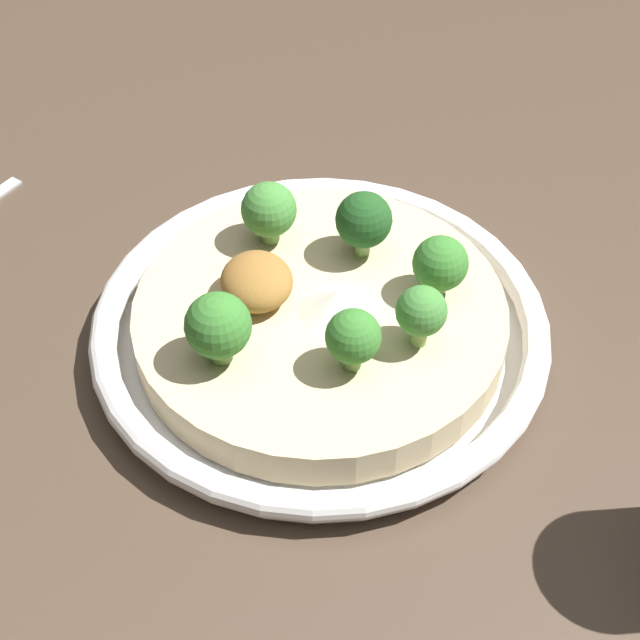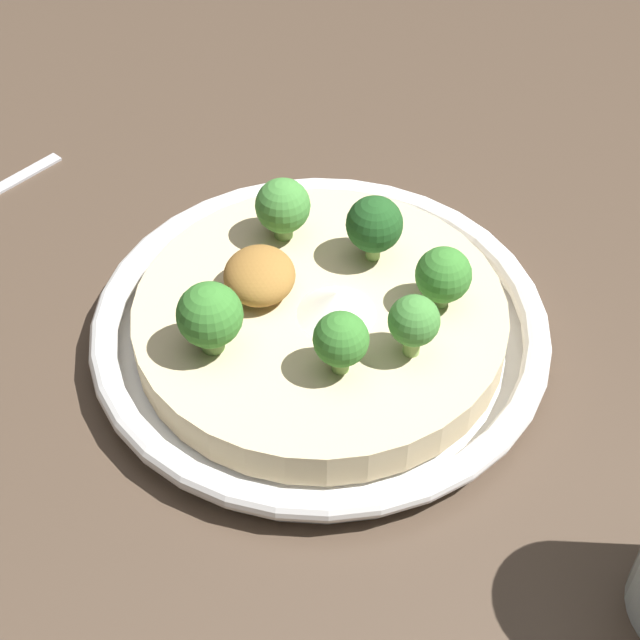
{
  "view_description": "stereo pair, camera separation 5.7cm",
  "coord_description": "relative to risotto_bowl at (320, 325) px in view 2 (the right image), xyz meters",
  "views": [
    {
      "loc": [
        -0.41,
        0.07,
        0.45
      ],
      "look_at": [
        0.0,
        0.0,
        0.02
      ],
      "focal_mm": 55.0,
      "sensor_mm": 36.0,
      "label": 1
    },
    {
      "loc": [
        -0.42,
        0.01,
        0.45
      ],
      "look_at": [
        0.0,
        0.0,
        0.02
      ],
      "focal_mm": 55.0,
      "sensor_mm": 36.0,
      "label": 2
    }
  ],
  "objects": [
    {
      "name": "ground_plane",
      "position": [
        0.0,
        0.0,
        -0.02
      ],
      "size": [
        6.0,
        6.0,
        0.0
      ],
      "primitive_type": "plane",
      "color": "#47382B"
    },
    {
      "name": "risotto_bowl",
      "position": [
        0.0,
        0.0,
        0.0
      ],
      "size": [
        0.28,
        0.28,
        0.03
      ],
      "color": "white",
      "rests_on": "ground_plane"
    },
    {
      "name": "cheese_sprinkle",
      "position": [
        -0.01,
        -0.01,
        0.03
      ],
      "size": [
        0.05,
        0.05,
        0.02
      ],
      "color": "white",
      "rests_on": "risotto_bowl"
    },
    {
      "name": "crispy_onion_garnish",
      "position": [
        0.01,
        0.04,
        0.03
      ],
      "size": [
        0.05,
        0.04,
        0.03
      ],
      "color": "olive",
      "rests_on": "risotto_bowl"
    },
    {
      "name": "broccoli_right",
      "position": [
        0.07,
        0.02,
        0.04
      ],
      "size": [
        0.04,
        0.04,
        0.04
      ],
      "color": "#668E47",
      "rests_on": "risotto_bowl"
    },
    {
      "name": "broccoli_front_left",
      "position": [
        -0.04,
        -0.05,
        0.04
      ],
      "size": [
        0.03,
        0.03,
        0.04
      ],
      "color": "#84A856",
      "rests_on": "risotto_bowl"
    },
    {
      "name": "broccoli_back",
      "position": [
        -0.03,
        0.06,
        0.04
      ],
      "size": [
        0.04,
        0.04,
        0.05
      ],
      "color": "#668E47",
      "rests_on": "risotto_bowl"
    },
    {
      "name": "broccoli_front_right",
      "position": [
        0.04,
        -0.03,
        0.04
      ],
      "size": [
        0.04,
        0.04,
        0.04
      ],
      "color": "#84A856",
      "rests_on": "risotto_bowl"
    },
    {
      "name": "broccoli_left",
      "position": [
        -0.05,
        -0.01,
        0.04
      ],
      "size": [
        0.03,
        0.03,
        0.04
      ],
      "color": "#759E4C",
      "rests_on": "risotto_bowl"
    },
    {
      "name": "broccoli_front",
      "position": [
        -0.0,
        -0.07,
        0.04
      ],
      "size": [
        0.03,
        0.03,
        0.04
      ],
      "color": "#668E47",
      "rests_on": "risotto_bowl"
    }
  ]
}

